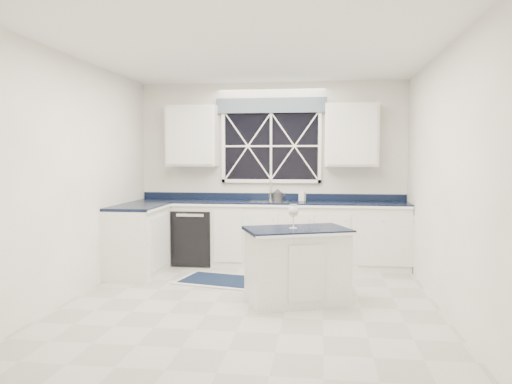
# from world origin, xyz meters

# --- Properties ---
(ground) EXTENTS (4.50, 4.50, 0.00)m
(ground) POSITION_xyz_m (0.00, 0.00, 0.00)
(ground) COLOR #B0B0AB
(ground) RESTS_ON ground
(back_wall) EXTENTS (4.00, 0.10, 2.70)m
(back_wall) POSITION_xyz_m (0.00, 2.25, 1.35)
(back_wall) COLOR white
(back_wall) RESTS_ON ground
(base_cabinets) EXTENTS (3.99, 1.60, 0.90)m
(base_cabinets) POSITION_xyz_m (-0.33, 1.78, 0.45)
(base_cabinets) COLOR white
(base_cabinets) RESTS_ON ground
(countertop) EXTENTS (3.98, 0.64, 0.04)m
(countertop) POSITION_xyz_m (0.00, 1.95, 0.92)
(countertop) COLOR black
(countertop) RESTS_ON base_cabinets
(dishwasher) EXTENTS (0.60, 0.58, 0.82)m
(dishwasher) POSITION_xyz_m (-1.10, 1.95, 0.41)
(dishwasher) COLOR black
(dishwasher) RESTS_ON ground
(window) EXTENTS (1.65, 0.09, 1.26)m
(window) POSITION_xyz_m (0.00, 2.20, 1.83)
(window) COLOR black
(window) RESTS_ON ground
(upper_cabinets) EXTENTS (3.10, 0.34, 0.90)m
(upper_cabinets) POSITION_xyz_m (0.00, 2.08, 1.90)
(upper_cabinets) COLOR white
(upper_cabinets) RESTS_ON ground
(faucet) EXTENTS (0.05, 0.20, 0.30)m
(faucet) POSITION_xyz_m (0.00, 2.14, 1.10)
(faucet) COLOR silver
(faucet) RESTS_ON countertop
(island) EXTENTS (1.26, 1.01, 0.81)m
(island) POSITION_xyz_m (0.49, 0.13, 0.41)
(island) COLOR white
(island) RESTS_ON ground
(rug) EXTENTS (1.32, 0.96, 0.02)m
(rug) POSITION_xyz_m (-0.45, 0.92, 0.01)
(rug) COLOR #B6B7B1
(rug) RESTS_ON ground
(kettle) EXTENTS (0.25, 0.19, 0.18)m
(kettle) POSITION_xyz_m (0.11, 2.03, 1.02)
(kettle) COLOR #313134
(kettle) RESTS_ON countertop
(wine_glass) EXTENTS (0.11, 0.11, 0.26)m
(wine_glass) POSITION_xyz_m (0.46, 0.11, 1.00)
(wine_glass) COLOR silver
(wine_glass) RESTS_ON island
(soap_bottle) EXTENTS (0.11, 0.11, 0.19)m
(soap_bottle) POSITION_xyz_m (0.48, 2.09, 1.04)
(soap_bottle) COLOR silver
(soap_bottle) RESTS_ON countertop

